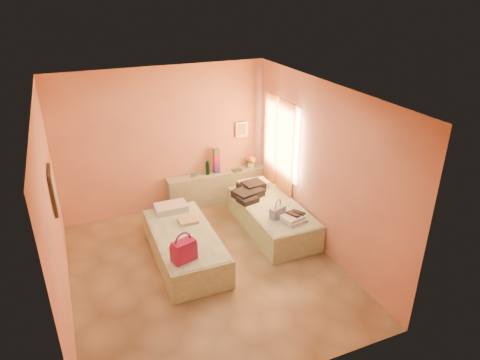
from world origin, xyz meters
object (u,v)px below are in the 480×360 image
(blue_handbag, at_px, (278,212))
(bed_right, at_px, (272,217))
(towel_stack, at_px, (294,219))
(headboard_ledge, at_px, (218,187))
(bed_left, at_px, (185,246))
(magenta_handbag, at_px, (184,250))
(water_bottle, at_px, (208,168))
(flower_vase, at_px, (251,161))
(green_book, at_px, (237,170))

(blue_handbag, bearing_deg, bed_right, 52.85)
(towel_stack, bearing_deg, headboard_ledge, 106.29)
(bed_right, bearing_deg, bed_left, -169.85)
(magenta_handbag, bearing_deg, blue_handbag, 0.39)
(water_bottle, xyz_separation_m, towel_stack, (0.81, -2.05, -0.24))
(bed_left, relative_size, flower_vase, 7.10)
(magenta_handbag, distance_m, towel_stack, 2.02)
(towel_stack, bearing_deg, green_book, 96.02)
(flower_vase, relative_size, magenta_handbag, 0.81)
(water_bottle, height_order, flower_vase, flower_vase)
(bed_right, distance_m, blue_handbag, 0.55)
(green_book, height_order, magenta_handbag, magenta_handbag)
(bed_right, bearing_deg, towel_stack, -82.91)
(bed_right, xyz_separation_m, magenta_handbag, (-1.91, -0.99, 0.41))
(flower_vase, bearing_deg, headboard_ledge, 179.11)
(magenta_handbag, bearing_deg, bed_left, 56.85)
(headboard_ledge, height_order, water_bottle, water_bottle)
(water_bottle, bearing_deg, bed_left, -120.12)
(green_book, relative_size, magenta_handbag, 0.54)
(blue_handbag, height_order, towel_stack, blue_handbag)
(blue_handbag, xyz_separation_m, towel_stack, (0.19, -0.24, -0.05))
(towel_stack, bearing_deg, blue_handbag, 128.37)
(green_book, relative_size, towel_stack, 0.54)
(headboard_ledge, relative_size, towel_stack, 5.86)
(bed_left, height_order, flower_vase, flower_vase)
(green_book, bearing_deg, headboard_ledge, 165.82)
(water_bottle, xyz_separation_m, flower_vase, (0.94, -0.01, 0.00))
(bed_left, bearing_deg, bed_right, 10.15)
(green_book, distance_m, towel_stack, 2.00)
(bed_right, bearing_deg, green_book, 96.10)
(headboard_ledge, xyz_separation_m, bed_left, (-1.19, -1.70, -0.08))
(headboard_ledge, distance_m, bed_left, 2.08)
(flower_vase, bearing_deg, bed_right, -98.50)
(green_book, bearing_deg, bed_left, -137.84)
(green_book, height_order, towel_stack, green_book)
(magenta_handbag, height_order, towel_stack, magenta_handbag)
(bed_right, bearing_deg, headboard_ledge, 110.88)
(bed_right, xyz_separation_m, towel_stack, (0.08, -0.65, 0.30))
(headboard_ledge, height_order, bed_left, headboard_ledge)
(bed_right, height_order, blue_handbag, blue_handbag)
(headboard_ledge, distance_m, magenta_handbag, 2.79)
(green_book, xyz_separation_m, magenta_handbag, (-1.78, -2.32, -0.00))
(headboard_ledge, relative_size, flower_vase, 7.27)
(bed_right, bearing_deg, water_bottle, 117.89)
(blue_handbag, bearing_deg, flower_vase, 57.84)
(headboard_ledge, xyz_separation_m, flower_vase, (0.73, -0.01, 0.47))
(headboard_ledge, bearing_deg, blue_handbag, -77.20)
(bed_left, bearing_deg, magenta_handbag, -105.45)
(water_bottle, bearing_deg, towel_stack, -68.58)
(water_bottle, xyz_separation_m, magenta_handbag, (-1.18, -2.39, -0.12))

